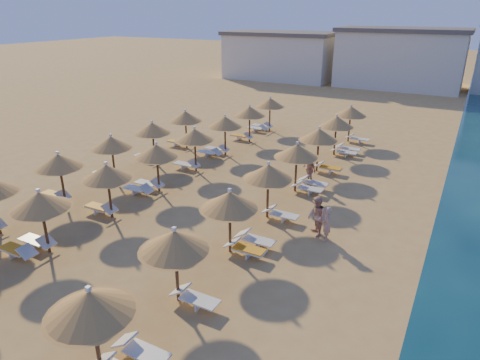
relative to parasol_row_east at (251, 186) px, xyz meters
The scene contains 9 objects.
ground 3.84m from the parasol_row_east, 152.89° to the right, with size 220.00×220.00×0.00m, color tan.
hotel_blocks 44.59m from the parasol_row_east, 90.03° to the left, with size 47.89×11.73×8.10m.
parasol_row_east is the anchor object (origin of this frame).
parasol_row_west 6.65m from the parasol_row_east, behind, with size 2.50×35.35×2.86m.
parasol_row_inland 9.91m from the parasol_row_east, behind, with size 2.50×20.75×2.86m.
loungers 5.02m from the parasol_row_east, behind, with size 13.08×33.47×0.66m.
beachgoer_b 3.25m from the parasol_row_east, 24.81° to the left, with size 0.90×0.70×1.84m, color tan.
beachgoer_c 6.95m from the parasol_row_east, 87.41° to the left, with size 1.06×0.44×1.82m, color tan.
beachgoer_a 3.69m from the parasol_row_east, 17.77° to the left, with size 0.58×0.38×1.58m, color tan.
Camera 1 is at (10.52, -13.88, 9.47)m, focal length 32.00 mm.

